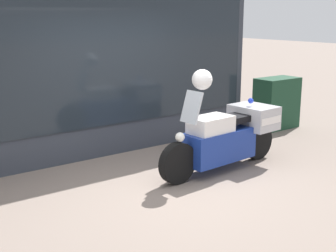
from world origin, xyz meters
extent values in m
plane|color=gray|center=(0.00, 0.00, 0.00)|extent=(60.00, 60.00, 0.00)
cube|color=#333842|center=(0.00, 2.00, 1.83)|extent=(6.51, 0.40, 3.65)
cube|color=#1E262D|center=(0.43, 1.79, 1.88)|extent=(5.35, 0.02, 2.65)
cube|color=slate|center=(0.39, 2.01, 0.28)|extent=(5.13, 0.30, 0.55)
cube|color=silver|center=(0.39, 2.15, 1.23)|extent=(5.13, 0.02, 1.41)
cube|color=beige|center=(0.39, 2.01, 1.93)|extent=(5.13, 0.30, 0.02)
cube|color=maroon|center=(-1.43, 2.01, 1.97)|extent=(0.18, 0.04, 0.06)
cube|color=#B7B2A8|center=(-0.21, 2.01, 1.97)|extent=(0.18, 0.04, 0.06)
cube|color=navy|center=(1.00, 2.01, 1.97)|extent=(0.18, 0.04, 0.06)
cube|color=black|center=(2.21, 2.01, 1.97)|extent=(0.18, 0.04, 0.06)
cube|color=white|center=(-1.21, 1.94, 0.69)|extent=(0.19, 0.03, 0.27)
cube|color=yellow|center=(0.39, 1.94, 0.69)|extent=(0.19, 0.04, 0.27)
cube|color=red|center=(2.00, 1.94, 0.69)|extent=(0.19, 0.04, 0.27)
cylinder|color=black|center=(0.20, 0.02, 0.31)|extent=(0.62, 0.18, 0.61)
cylinder|color=black|center=(2.00, 0.14, 0.31)|extent=(0.62, 0.18, 0.61)
cube|color=navy|center=(1.06, 0.08, 0.41)|extent=(1.26, 0.54, 0.49)
cube|color=white|center=(0.87, 0.06, 0.76)|extent=(0.70, 0.46, 0.27)
cube|color=black|center=(1.33, 0.10, 0.79)|extent=(0.74, 0.39, 0.10)
cube|color=#B7B7BC|center=(1.87, 0.13, 0.75)|extent=(0.59, 0.75, 0.38)
cube|color=white|center=(1.87, 0.13, 0.75)|extent=(0.53, 0.76, 0.11)
cube|color=#B2BCC6|center=(0.46, 0.04, 1.09)|extent=(0.19, 0.33, 0.46)
sphere|color=white|center=(0.24, 0.02, 0.69)|extent=(0.14, 0.14, 0.14)
sphere|color=blue|center=(1.78, 0.13, 1.03)|extent=(0.09, 0.09, 0.09)
cube|color=#193D28|center=(3.97, 1.43, 0.54)|extent=(0.95, 0.53, 1.08)
sphere|color=white|center=(0.67, 0.05, 1.48)|extent=(0.30, 0.30, 0.30)
camera|label=1|loc=(-3.75, -5.05, 2.42)|focal=50.00mm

